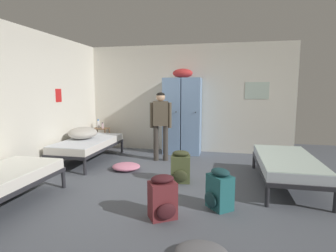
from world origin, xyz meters
The scene contains 14 objects.
ground_plane centered at (0.00, 0.00, 0.00)m, with size 8.08×8.08×0.00m, color #565B66.
room_backdrop centered at (-1.26, 1.29, 1.34)m, with size 5.17×5.09×2.68m.
locker_bank centered at (-0.07, 2.23, 0.97)m, with size 0.90×0.55×2.07m.
shelf_unit centered at (-2.23, 2.21, 0.35)m, with size 0.38×0.30×0.57m.
bed_right centered at (1.98, 0.33, 0.38)m, with size 0.90×1.90×0.49m.
bed_left_rear centered at (-1.98, 1.06, 0.38)m, with size 0.90×1.90×0.49m.
bedding_heap centered at (-2.12, 1.10, 0.62)m, with size 0.62×0.67×0.26m.
person_traveler centered at (-0.42, 1.45, 0.91)m, with size 0.47×0.25×1.51m.
water_bottle centered at (-2.31, 2.23, 0.67)m, with size 0.07×0.07×0.23m.
lotion_bottle centered at (-2.16, 2.17, 0.64)m, with size 0.05×0.05×0.16m.
backpack_olive centered at (0.25, 0.14, 0.26)m, with size 0.35×0.36×0.55m.
backpack_maroon centered at (0.25, -1.21, 0.26)m, with size 0.40×0.41×0.55m.
backpack_teal centered at (0.92, -0.79, 0.26)m, with size 0.42×0.41×0.55m.
clothes_pile_pink centered at (-0.92, 0.60, 0.07)m, with size 0.56×0.50×0.13m.
Camera 1 is at (0.98, -4.30, 1.59)m, focal length 29.00 mm.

